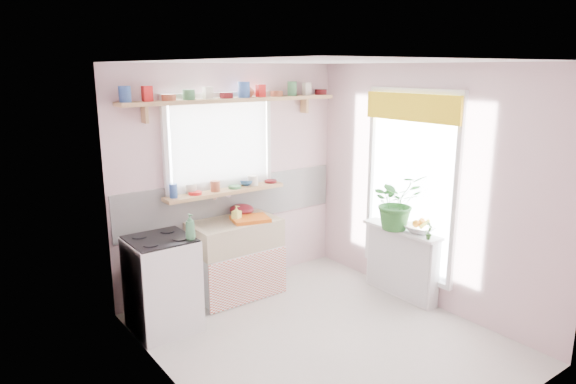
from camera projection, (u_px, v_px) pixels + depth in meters
room at (319, 171)px, 5.51m from camera, size 3.20×3.20×3.20m
sink_unit at (236, 258)px, 5.60m from camera, size 0.95×0.65×1.11m
cooker at (162, 284)px, 4.86m from camera, size 0.58×0.58×0.93m
radiator_ledge at (402, 261)px, 5.59m from camera, size 0.22×0.95×0.78m
windowsill at (225, 191)px, 5.58m from camera, size 1.40×0.22×0.04m
pine_shelf at (235, 100)px, 5.43m from camera, size 2.52×0.24×0.04m
shelf_crockery at (232, 93)px, 5.39m from camera, size 2.47×0.11×0.12m
sill_crockery at (221, 185)px, 5.54m from camera, size 1.35×0.11×0.12m
dish_tray at (250, 219)px, 5.51m from camera, size 0.45×0.38×0.04m
colander at (242, 210)px, 5.73m from camera, size 0.32×0.32×0.12m
jade_plant at (396, 202)px, 5.41m from camera, size 0.63×0.58×0.60m
fruit_bowl at (420, 229)px, 5.36m from camera, size 0.35×0.35×0.08m
herb_pot at (429, 230)px, 5.12m from camera, size 0.12×0.11×0.20m
soap_bottle_sink at (237, 214)px, 5.47m from camera, size 0.11×0.11×0.18m
sill_cup at (190, 189)px, 5.39m from camera, size 0.15×0.15×0.11m
sill_bowl at (247, 182)px, 5.80m from camera, size 0.28×0.28×0.07m
shelf_vase at (248, 90)px, 5.57m from camera, size 0.15×0.15×0.15m
cooker_bottle at (190, 227)px, 4.69m from camera, size 0.11×0.11×0.24m
fruit at (421, 223)px, 5.35m from camera, size 0.20×0.14×0.10m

